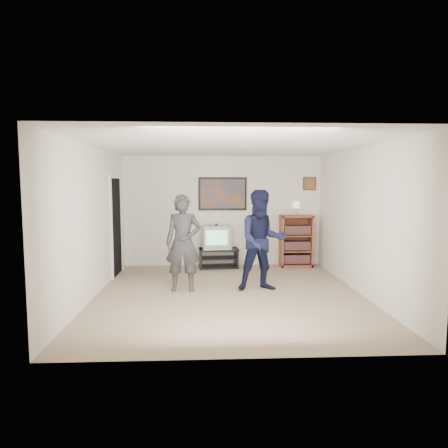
{
  "coord_description": "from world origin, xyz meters",
  "views": [
    {
      "loc": [
        -0.39,
        -6.62,
        1.88
      ],
      "look_at": [
        -0.06,
        0.6,
        1.15
      ],
      "focal_mm": 32.0,
      "sensor_mm": 36.0,
      "label": 1
    }
  ],
  "objects": [
    {
      "name": "poster",
      "position": [
        0.0,
        2.48,
        1.65
      ],
      "size": [
        1.1,
        0.03,
        0.75
      ],
      "primitive_type": "cube",
      "color": "black",
      "rests_on": "room_shell"
    },
    {
      "name": "controller_left",
      "position": [
        -0.75,
        0.51,
        1.27
      ],
      "size": [
        0.05,
        0.12,
        0.04
      ],
      "primitive_type": "cube",
      "rotation": [
        0.0,
        0.0,
        0.14
      ],
      "color": "white",
      "rests_on": "person_tall"
    },
    {
      "name": "small_picture",
      "position": [
        2.0,
        2.48,
        1.88
      ],
      "size": [
        0.3,
        0.03,
        0.3
      ],
      "primitive_type": "cube",
      "color": "#442315",
      "rests_on": "room_shell"
    },
    {
      "name": "doorway",
      "position": [
        -2.23,
        1.6,
        1.0
      ],
      "size": [
        0.03,
        0.85,
        2.0
      ],
      "primitive_type": "cube",
      "color": "black",
      "rests_on": "room_shell"
    },
    {
      "name": "media_stand",
      "position": [
        -0.1,
        2.23,
        0.22
      ],
      "size": [
        0.9,
        0.55,
        0.44
      ],
      "rotation": [
        0.0,
        0.0,
        0.07
      ],
      "color": "black",
      "rests_on": "room_shell"
    },
    {
      "name": "person_short",
      "position": [
        0.6,
        0.28,
        0.89
      ],
      "size": [
        0.92,
        0.75,
        1.78
      ],
      "primitive_type": "imported",
      "rotation": [
        0.0,
        0.0,
        0.09
      ],
      "color": "black",
      "rests_on": "room_shell"
    },
    {
      "name": "bookshelf",
      "position": [
        1.66,
        2.28,
        0.59
      ],
      "size": [
        0.71,
        0.41,
        1.17
      ],
      "primitive_type": null,
      "color": "brown",
      "rests_on": "room_shell"
    },
    {
      "name": "air_vent",
      "position": [
        -0.55,
        2.48,
        1.95
      ],
      "size": [
        0.28,
        0.02,
        0.14
      ],
      "primitive_type": "cube",
      "color": "white",
      "rests_on": "room_shell"
    },
    {
      "name": "person_tall",
      "position": [
        -0.79,
        0.32,
        0.85
      ],
      "size": [
        0.63,
        0.42,
        1.7
      ],
      "primitive_type": "imported",
      "rotation": [
        0.0,
        0.0,
        -0.02
      ],
      "color": "#2F3032",
      "rests_on": "room_shell"
    },
    {
      "name": "room_shell",
      "position": [
        0.0,
        0.35,
        1.25
      ],
      "size": [
        4.51,
        5.0,
        2.51
      ],
      "color": "#806D51",
      "rests_on": "ground"
    },
    {
      "name": "controller_right",
      "position": [
        0.61,
        0.52,
        0.97
      ],
      "size": [
        0.05,
        0.12,
        0.04
      ],
      "primitive_type": "cube",
      "rotation": [
        0.0,
        0.0,
        0.08
      ],
      "color": "white",
      "rests_on": "person_short"
    },
    {
      "name": "crt_television",
      "position": [
        -0.15,
        2.23,
        0.69
      ],
      "size": [
        0.65,
        0.56,
        0.52
      ],
      "primitive_type": null,
      "rotation": [
        0.0,
        0.0,
        0.08
      ],
      "color": "#9F9E9A",
      "rests_on": "media_stand"
    },
    {
      "name": "table_lamp",
      "position": [
        1.66,
        2.29,
        1.32
      ],
      "size": [
        0.19,
        0.19,
        0.31
      ],
      "primitive_type": null,
      "color": "#F8E8BB",
      "rests_on": "bookshelf"
    }
  ]
}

